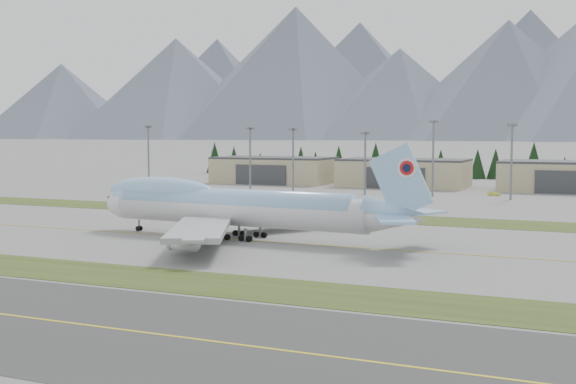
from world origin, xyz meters
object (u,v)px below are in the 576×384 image
at_px(hangar_left, 274,170).
at_px(hangar_center, 404,173).
at_px(hangar_right, 571,176).
at_px(service_vehicle_a, 393,190).
at_px(boeing_747_freighter, 235,207).
at_px(service_vehicle_b, 494,196).

distance_m(hangar_left, hangar_center, 55.00).
distance_m(hangar_right, service_vehicle_a, 62.52).
distance_m(boeing_747_freighter, service_vehicle_b, 124.68).
relative_size(boeing_747_freighter, hangar_right, 1.50).
height_order(hangar_center, service_vehicle_b, hangar_center).
bearing_deg(service_vehicle_b, hangar_left, 74.47).
bearing_deg(hangar_right, service_vehicle_b, -128.40).
distance_m(service_vehicle_a, service_vehicle_b, 39.50).
height_order(hangar_right, service_vehicle_a, hangar_right).
bearing_deg(boeing_747_freighter, hangar_right, 72.98).
distance_m(hangar_center, hangar_right, 60.00).
height_order(boeing_747_freighter, service_vehicle_a, boeing_747_freighter).
bearing_deg(hangar_center, hangar_right, 0.00).
distance_m(hangar_right, service_vehicle_b, 36.70).
bearing_deg(service_vehicle_a, hangar_center, 70.15).
xyz_separation_m(boeing_747_freighter, hangar_right, (56.88, 148.15, -0.87)).
bearing_deg(boeing_747_freighter, service_vehicle_b, 77.98).
bearing_deg(hangar_right, boeing_747_freighter, -111.00).
distance_m(boeing_747_freighter, service_vehicle_a, 132.07).
distance_m(hangar_left, service_vehicle_a, 57.49).
height_order(boeing_747_freighter, hangar_center, boeing_747_freighter).
bearing_deg(hangar_left, service_vehicle_b, -17.11).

